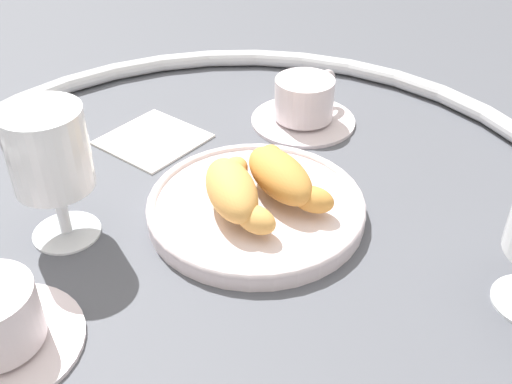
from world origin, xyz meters
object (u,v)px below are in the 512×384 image
folded_napkin (153,139)px  croissant_small (282,176)px  pastry_plate (256,207)px  juice_glass_right (49,154)px  croissant_large (235,191)px  coffee_cup_near (305,104)px

folded_napkin → croissant_small: bearing=29.3°
pastry_plate → croissant_small: bearing=98.1°
pastry_plate → folded_napkin: bearing=-159.0°
juice_glass_right → croissant_large: bearing=76.8°
croissant_large → juice_glass_right: size_ratio=0.98×
pastry_plate → croissant_small: 0.04m
pastry_plate → juice_glass_right: size_ratio=1.62×
coffee_cup_near → folded_napkin: 0.20m
croissant_large → juice_glass_right: (-0.04, -0.17, 0.05)m
coffee_cup_near → juice_glass_right: juice_glass_right is taller
juice_glass_right → pastry_plate: bearing=79.6°
croissant_small → coffee_cup_near: 0.19m
juice_glass_right → folded_napkin: (-0.15, 0.12, -0.09)m
juice_glass_right → folded_napkin: size_ratio=1.27×
croissant_large → coffee_cup_near: 0.23m
croissant_large → coffee_cup_near: bearing=138.9°
croissant_large → croissant_small: (-0.01, 0.05, 0.00)m
juice_glass_right → folded_napkin: bearing=141.8°
pastry_plate → folded_napkin: (-0.19, -0.07, -0.01)m
coffee_cup_near → pastry_plate: bearing=-36.8°
croissant_large → croissant_small: size_ratio=1.01×
croissant_large → juice_glass_right: juice_glass_right is taller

